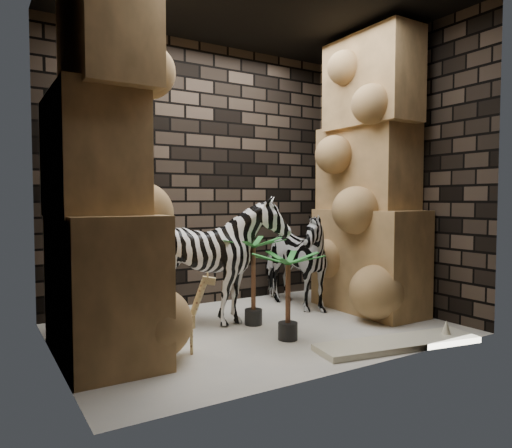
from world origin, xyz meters
TOP-DOWN VIEW (x-y plane):
  - floor at (0.00, 0.00)m, footprint 3.50×3.50m
  - ceiling at (0.00, 0.00)m, footprint 3.50×3.50m
  - wall_back at (0.00, 1.25)m, footprint 3.50×0.00m
  - wall_front at (0.00, -1.25)m, footprint 3.50×0.00m
  - wall_left at (-1.75, 0.00)m, footprint 0.00×3.00m
  - wall_right at (1.75, 0.00)m, footprint 0.00×3.00m
  - rock_pillar_left at (-1.40, 0.00)m, footprint 0.68×1.30m
  - rock_pillar_right at (1.42, 0.00)m, footprint 0.58×1.25m
  - zebra_right at (0.78, 0.55)m, footprint 0.61×1.08m
  - zebra_left at (-0.25, 0.35)m, footprint 1.09×1.31m
  - giraffe_toy at (-0.88, -0.29)m, footprint 0.35×0.23m
  - palm_front at (0.05, 0.15)m, footprint 0.36×0.36m
  - palm_back at (0.05, -0.42)m, footprint 0.36×0.36m
  - surfboard at (0.73, -1.05)m, footprint 1.48×0.60m

SIDE VIEW (x-z plane):
  - floor at x=0.00m, z-range 0.00..0.00m
  - surfboard at x=0.73m, z-range 0.00..0.05m
  - giraffe_toy at x=-0.88m, z-range 0.00..0.66m
  - palm_back at x=0.05m, z-range 0.00..0.77m
  - palm_front at x=0.05m, z-range 0.00..0.86m
  - zebra_left at x=-0.25m, z-range 0.00..1.13m
  - zebra_right at x=0.78m, z-range 0.00..1.25m
  - wall_back at x=0.00m, z-range -0.25..3.25m
  - wall_front at x=0.00m, z-range -0.25..3.25m
  - wall_left at x=-1.75m, z-range 0.00..3.00m
  - wall_right at x=1.75m, z-range 0.00..3.00m
  - rock_pillar_left at x=-1.40m, z-range 0.00..3.00m
  - rock_pillar_right at x=1.42m, z-range 0.00..3.00m
  - ceiling at x=0.00m, z-range 3.00..3.00m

